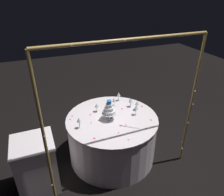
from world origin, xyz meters
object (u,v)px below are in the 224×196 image
(main_table, at_px, (112,137))
(wine_glass_0, at_px, (79,120))
(wine_glass_1, at_px, (114,100))
(wine_glass_2, at_px, (97,106))
(decorative_arch, at_px, (128,97))
(cake_knife, at_px, (128,126))
(wine_glass_6, at_px, (137,103))
(side_table, at_px, (37,165))
(wine_glass_3, at_px, (119,94))
(tiered_cake, at_px, (109,110))
(wine_glass_5, at_px, (136,108))
(wine_glass_4, at_px, (131,100))

(main_table, xyz_separation_m, wine_glass_0, (0.52, 0.06, 0.50))
(wine_glass_1, xyz_separation_m, wine_glass_2, (0.32, 0.07, 0.00))
(decorative_arch, height_order, cake_knife, decorative_arch)
(wine_glass_6, bearing_deg, side_table, 9.04)
(side_table, relative_size, wine_glass_3, 4.86)
(main_table, xyz_separation_m, wine_glass_1, (-0.17, -0.33, 0.48))
(decorative_arch, height_order, tiered_cake, decorative_arch)
(decorative_arch, xyz_separation_m, wine_glass_5, (-0.38, -0.45, -0.49))
(decorative_arch, bearing_deg, wine_glass_2, -78.61)
(tiered_cake, xyz_separation_m, wine_glass_3, (-0.36, -0.48, -0.04))
(cake_knife, bearing_deg, wine_glass_5, -136.17)
(decorative_arch, distance_m, wine_glass_6, 0.88)
(wine_glass_2, bearing_deg, wine_glass_4, 173.90)
(wine_glass_0, bearing_deg, cake_knife, 160.38)
(side_table, distance_m, cake_knife, 1.35)
(wine_glass_4, xyz_separation_m, wine_glass_5, (0.03, 0.25, 0.01))
(wine_glass_1, relative_size, cake_knife, 0.61)
(wine_glass_4, xyz_separation_m, cake_knife, (0.29, 0.50, -0.11))
(wine_glass_1, bearing_deg, side_table, 21.14)
(wine_glass_0, bearing_deg, side_table, 11.02)
(wine_glass_0, bearing_deg, wine_glass_3, -147.31)
(side_table, height_order, wine_glass_0, wine_glass_0)
(wine_glass_5, bearing_deg, wine_glass_4, -97.27)
(wine_glass_5, bearing_deg, cake_knife, 43.83)
(tiered_cake, height_order, wine_glass_4, tiered_cake)
(wine_glass_2, height_order, wine_glass_5, wine_glass_5)
(wine_glass_1, distance_m, wine_glass_6, 0.39)
(tiered_cake, bearing_deg, main_table, -168.56)
(side_table, distance_m, wine_glass_1, 1.50)
(wine_glass_1, distance_m, wine_glass_4, 0.28)
(wine_glass_5, bearing_deg, tiered_cake, -5.58)
(side_table, height_order, wine_glass_6, wine_glass_6)
(main_table, height_order, tiered_cake, tiered_cake)
(wine_glass_6, relative_size, cake_knife, 0.68)
(wine_glass_3, bearing_deg, wine_glass_6, 110.03)
(wine_glass_1, relative_size, wine_glass_3, 0.92)
(main_table, distance_m, wine_glass_1, 0.60)
(tiered_cake, bearing_deg, side_table, 9.13)
(wine_glass_1, height_order, wine_glass_4, wine_glass_4)
(decorative_arch, height_order, wine_glass_0, decorative_arch)
(decorative_arch, distance_m, wine_glass_5, 0.76)
(main_table, relative_size, wine_glass_0, 8.03)
(decorative_arch, distance_m, side_table, 1.54)
(wine_glass_4, bearing_deg, wine_glass_2, -6.10)
(wine_glass_1, height_order, wine_glass_3, wine_glass_3)
(wine_glass_3, relative_size, wine_glass_6, 0.98)
(wine_glass_3, bearing_deg, side_table, 24.05)
(main_table, distance_m, wine_glass_0, 0.72)
(side_table, xyz_separation_m, wine_glass_0, (-0.65, -0.13, 0.48))
(decorative_arch, bearing_deg, wine_glass_6, -128.72)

